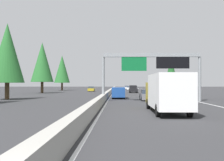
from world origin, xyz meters
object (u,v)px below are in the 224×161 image
sedan_distant_b (126,87)px  conifer_left_far (62,69)px  sedan_near_center (147,95)px  oncoming_near (91,89)px  sedan_far_left (129,88)px  conifer_right_mid (171,72)px  box_truck_mid_right (167,92)px  sign_gantry_overhead (153,63)px  minivan_mid_center (118,92)px  conifer_left_near (7,53)px  conifer_left_mid (42,62)px  pickup_near_right (133,89)px

sedan_distant_b → conifer_left_far: bearing=137.2°
sedan_near_center → oncoming_near: size_ratio=1.00×
sedan_far_left → conifer_right_mid: (-28.97, -9.97, 4.68)m
box_truck_mid_right → conifer_left_far: size_ratio=0.71×
sedan_distant_b → oncoming_near: bearing=161.9°
sign_gantry_overhead → minivan_mid_center: size_ratio=2.54×
conifer_left_near → conifer_left_mid: size_ratio=0.88×
conifer_right_mid → conifer_left_far: 38.98m
sedan_distant_b → oncoming_near: size_ratio=1.00×
conifer_right_mid → box_truck_mid_right: bearing=168.5°
box_truck_mid_right → sedan_distant_b: 95.19m
sedan_near_center → conifer_right_mid: conifer_right_mid is taller
sign_gantry_overhead → sedan_distant_b: 81.60m
conifer_left_far → conifer_left_near: bearing=-176.4°
minivan_mid_center → conifer_left_far: 54.05m
oncoming_near → conifer_left_near: (-42.61, 7.78, 5.94)m
conifer_left_near → conifer_left_mid: 27.08m
oncoming_near → sedan_distant_b: bearing=161.9°
sign_gantry_overhead → conifer_left_far: conifer_left_far is taller
sedan_near_center → sedan_far_left: 63.64m
sedan_distant_b → minivan_mid_center: bearing=177.3°
sedan_distant_b → sedan_near_center: bearing=-179.8°
conifer_right_mid → conifer_left_far: conifer_left_far is taller
box_truck_mid_right → sedan_distant_b: box_truck_mid_right is taller
oncoming_near → conifer_left_near: 43.72m
pickup_near_right → sedan_distant_b: (47.35, 0.26, -0.23)m
conifer_left_near → conifer_left_far: 53.61m
sedan_near_center → sign_gantry_overhead: bearing=-164.3°
box_truck_mid_right → sign_gantry_overhead: bearing=-2.9°
sedan_near_center → sedan_distant_b: (79.66, 0.34, 0.00)m
sedan_near_center → conifer_left_far: conifer_left_far is taller
sedan_distant_b → oncoming_near: same height
conifer_left_far → minivan_mid_center: bearing=-159.0°
conifer_right_mid → pickup_near_right: bearing=103.1°
pickup_near_right → conifer_left_near: 36.90m
box_truck_mid_right → sedan_distant_b: size_ratio=1.93×
minivan_mid_center → oncoming_near: bearing=11.6°
sedan_distant_b → conifer_left_mid: 56.08m
box_truck_mid_right → conifer_left_mid: conifer_left_mid is taller
pickup_near_right → sedan_far_left: size_ratio=1.27×
box_truck_mid_right → pickup_near_right: size_ratio=1.52×
pickup_near_right → conifer_left_near: (-30.72, 19.63, 5.71)m
conifer_left_near → conifer_left_far: bearing=3.6°
conifer_left_far → conifer_right_mid: bearing=-121.7°
conifer_right_mid → minivan_mid_center: bearing=154.8°
sedan_far_left → sedan_distant_b: same height
sedan_far_left → conifer_left_near: conifer_left_near is taller
oncoming_near → sedan_near_center: bearing=15.1°
minivan_mid_center → oncoming_near: 40.05m
pickup_near_right → conifer_left_far: conifer_left_far is taller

